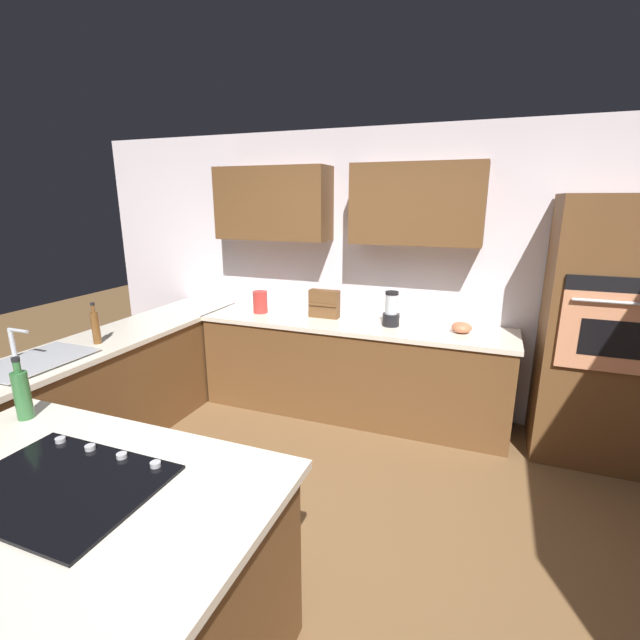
{
  "coord_description": "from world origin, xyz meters",
  "views": [
    {
      "loc": [
        -1.03,
        2.03,
        1.99
      ],
      "look_at": [
        0.29,
        -1.4,
        0.99
      ],
      "focal_mm": 25.05,
      "sensor_mm": 36.0,
      "label": 1
    }
  ],
  "objects_px": {
    "spice_rack": "(324,304)",
    "oil_bottle": "(22,394)",
    "kettle": "(260,302)",
    "dish_soap_bottle": "(96,327)",
    "mixing_bowl": "(462,327)",
    "wall_oven": "(601,333)",
    "cooktop": "(61,484)",
    "blender": "(391,311)",
    "sink_unit": "(34,360)"
  },
  "relations": [
    {
      "from": "spice_rack",
      "to": "oil_bottle",
      "type": "relative_size",
      "value": 0.86
    },
    {
      "from": "spice_rack",
      "to": "kettle",
      "type": "bearing_deg",
      "value": 5.12
    },
    {
      "from": "mixing_bowl",
      "to": "dish_soap_bottle",
      "type": "xyz_separation_m",
      "value": [
        2.62,
        1.31,
        0.09
      ]
    },
    {
      "from": "wall_oven",
      "to": "dish_soap_bottle",
      "type": "height_order",
      "value": "wall_oven"
    },
    {
      "from": "sink_unit",
      "to": "dish_soap_bottle",
      "type": "height_order",
      "value": "dish_soap_bottle"
    },
    {
      "from": "cooktop",
      "to": "mixing_bowl",
      "type": "distance_m",
      "value": 3.02
    },
    {
      "from": "wall_oven",
      "to": "oil_bottle",
      "type": "distance_m",
      "value": 3.79
    },
    {
      "from": "blender",
      "to": "spice_rack",
      "type": "bearing_deg",
      "value": -5.12
    },
    {
      "from": "cooktop",
      "to": "blender",
      "type": "height_order",
      "value": "blender"
    },
    {
      "from": "cooktop",
      "to": "kettle",
      "type": "height_order",
      "value": "kettle"
    },
    {
      "from": "wall_oven",
      "to": "sink_unit",
      "type": "relative_size",
      "value": 2.89
    },
    {
      "from": "wall_oven",
      "to": "oil_bottle",
      "type": "relative_size",
      "value": 6.13
    },
    {
      "from": "dish_soap_bottle",
      "to": "oil_bottle",
      "type": "bearing_deg",
      "value": 121.29
    },
    {
      "from": "wall_oven",
      "to": "mixing_bowl",
      "type": "relative_size",
      "value": 12.01
    },
    {
      "from": "cooktop",
      "to": "blender",
      "type": "xyz_separation_m",
      "value": [
        -0.71,
        -2.72,
        0.12
      ]
    },
    {
      "from": "mixing_bowl",
      "to": "dish_soap_bottle",
      "type": "height_order",
      "value": "dish_soap_bottle"
    },
    {
      "from": "sink_unit",
      "to": "oil_bottle",
      "type": "height_order",
      "value": "oil_bottle"
    },
    {
      "from": "sink_unit",
      "to": "dish_soap_bottle",
      "type": "relative_size",
      "value": 2.16
    },
    {
      "from": "sink_unit",
      "to": "dish_soap_bottle",
      "type": "xyz_separation_m",
      "value": [
        -0.06,
        -0.48,
        0.12
      ]
    },
    {
      "from": "sink_unit",
      "to": "oil_bottle",
      "type": "relative_size",
      "value": 2.12
    },
    {
      "from": "wall_oven",
      "to": "cooktop",
      "type": "distance_m",
      "value": 3.55
    },
    {
      "from": "mixing_bowl",
      "to": "spice_rack",
      "type": "height_order",
      "value": "spice_rack"
    },
    {
      "from": "cooktop",
      "to": "kettle",
      "type": "relative_size",
      "value": 3.54
    },
    {
      "from": "wall_oven",
      "to": "cooktop",
      "type": "height_order",
      "value": "wall_oven"
    },
    {
      "from": "cooktop",
      "to": "oil_bottle",
      "type": "height_order",
      "value": "oil_bottle"
    },
    {
      "from": "oil_bottle",
      "to": "spice_rack",
      "type": "bearing_deg",
      "value": -106.59
    },
    {
      "from": "cooktop",
      "to": "kettle",
      "type": "xyz_separation_m",
      "value": [
        0.59,
        -2.72,
        0.1
      ]
    },
    {
      "from": "kettle",
      "to": "dish_soap_bottle",
      "type": "xyz_separation_m",
      "value": [
        0.72,
        1.31,
        0.03
      ]
    },
    {
      "from": "blender",
      "to": "kettle",
      "type": "distance_m",
      "value": 1.3
    },
    {
      "from": "mixing_bowl",
      "to": "kettle",
      "type": "bearing_deg",
      "value": 0.0
    },
    {
      "from": "oil_bottle",
      "to": "sink_unit",
      "type": "bearing_deg",
      "value": -39.57
    },
    {
      "from": "sink_unit",
      "to": "oil_bottle",
      "type": "xyz_separation_m",
      "value": [
        -0.7,
        0.58,
        0.12
      ]
    },
    {
      "from": "spice_rack",
      "to": "dish_soap_bottle",
      "type": "height_order",
      "value": "dish_soap_bottle"
    },
    {
      "from": "wall_oven",
      "to": "dish_soap_bottle",
      "type": "relative_size",
      "value": 6.23
    },
    {
      "from": "blender",
      "to": "spice_rack",
      "type": "relative_size",
      "value": 1.08
    },
    {
      "from": "kettle",
      "to": "dish_soap_bottle",
      "type": "distance_m",
      "value": 1.5
    },
    {
      "from": "sink_unit",
      "to": "blender",
      "type": "distance_m",
      "value": 2.75
    },
    {
      "from": "sink_unit",
      "to": "kettle",
      "type": "height_order",
      "value": "sink_unit"
    },
    {
      "from": "cooktop",
      "to": "dish_soap_bottle",
      "type": "bearing_deg",
      "value": -47.17
    },
    {
      "from": "blender",
      "to": "cooktop",
      "type": "bearing_deg",
      "value": 75.31
    },
    {
      "from": "sink_unit",
      "to": "cooktop",
      "type": "height_order",
      "value": "sink_unit"
    },
    {
      "from": "sink_unit",
      "to": "mixing_bowl",
      "type": "height_order",
      "value": "sink_unit"
    },
    {
      "from": "mixing_bowl",
      "to": "oil_bottle",
      "type": "relative_size",
      "value": 0.51
    },
    {
      "from": "kettle",
      "to": "wall_oven",
      "type": "bearing_deg",
      "value": 179.49
    },
    {
      "from": "spice_rack",
      "to": "oil_bottle",
      "type": "distance_m",
      "value": 2.54
    },
    {
      "from": "sink_unit",
      "to": "mixing_bowl",
      "type": "xyz_separation_m",
      "value": [
        -2.68,
        -1.79,
        0.03
      ]
    },
    {
      "from": "kettle",
      "to": "blender",
      "type": "bearing_deg",
      "value": 180.0
    },
    {
      "from": "dish_soap_bottle",
      "to": "kettle",
      "type": "bearing_deg",
      "value": -118.75
    },
    {
      "from": "mixing_bowl",
      "to": "dish_soap_bottle",
      "type": "bearing_deg",
      "value": 26.61
    },
    {
      "from": "blender",
      "to": "sink_unit",
      "type": "bearing_deg",
      "value": 40.77
    }
  ]
}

